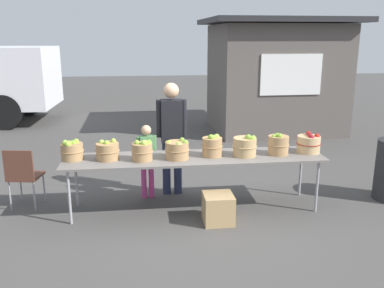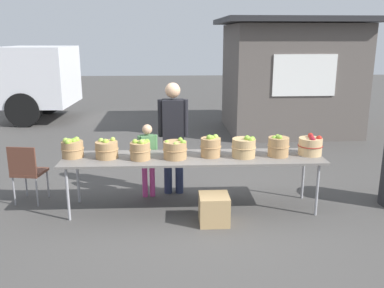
{
  "view_description": "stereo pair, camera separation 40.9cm",
  "coord_description": "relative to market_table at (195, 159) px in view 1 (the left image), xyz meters",
  "views": [
    {
      "loc": [
        -0.68,
        -5.32,
        2.33
      ],
      "look_at": [
        0.0,
        0.3,
        0.85
      ],
      "focal_mm": 38.72,
      "sensor_mm": 36.0,
      "label": 1
    },
    {
      "loc": [
        -0.27,
        -5.35,
        2.33
      ],
      "look_at": [
        0.0,
        0.3,
        0.85
      ],
      "focal_mm": 38.72,
      "sensor_mm": 36.0,
      "label": 2
    }
  ],
  "objects": [
    {
      "name": "apple_basket_green_1",
      "position": [
        -1.15,
        0.01,
        0.15
      ],
      "size": [
        0.32,
        0.32,
        0.27
      ],
      "color": "#A87F51",
      "rests_on": "market_table"
    },
    {
      "name": "apple_basket_green_3",
      "position": [
        -0.24,
        -0.06,
        0.15
      ],
      "size": [
        0.33,
        0.33,
        0.27
      ],
      "color": "#A87F51",
      "rests_on": "market_table"
    },
    {
      "name": "apple_basket_red_0",
      "position": [
        1.61,
        0.03,
        0.16
      ],
      "size": [
        0.34,
        0.34,
        0.29
      ],
      "color": "tan",
      "rests_on": "market_table"
    },
    {
      "name": "apple_basket_green_6",
      "position": [
        1.15,
        -0.02,
        0.17
      ],
      "size": [
        0.3,
        0.3,
        0.31
      ],
      "color": "#A87F51",
      "rests_on": "market_table"
    },
    {
      "name": "folding_chair",
      "position": [
        -2.33,
        0.31,
        -0.21
      ],
      "size": [
        0.46,
        0.46,
        0.86
      ],
      "rotation": [
        0.0,
        0.0,
        2.98
      ],
      "color": "brown",
      "rests_on": "ground"
    },
    {
      "name": "child_customer",
      "position": [
        -0.64,
        0.48,
        -0.07
      ],
      "size": [
        0.29,
        0.18,
        1.1
      ],
      "rotation": [
        0.0,
        0.0,
        3.33
      ],
      "color": "#CC3F8C",
      "rests_on": "ground"
    },
    {
      "name": "vendor_adult",
      "position": [
        -0.26,
        0.61,
        0.27
      ],
      "size": [
        0.44,
        0.22,
        1.68
      ],
      "rotation": [
        0.0,
        0.0,
        3.14
      ],
      "color": "#262D4C",
      "rests_on": "ground"
    },
    {
      "name": "apple_basket_green_0",
      "position": [
        -1.62,
        0.07,
        0.16
      ],
      "size": [
        0.31,
        0.31,
        0.27
      ],
      "color": "#A87F51",
      "rests_on": "market_table"
    },
    {
      "name": "food_kiosk",
      "position": [
        2.63,
        4.8,
        0.67
      ],
      "size": [
        3.56,
        2.97,
        2.74
      ],
      "rotation": [
        0.0,
        0.0,
        0.02
      ],
      "color": "#59514C",
      "rests_on": "ground"
    },
    {
      "name": "apple_basket_green_2",
      "position": [
        -0.7,
        -0.08,
        0.16
      ],
      "size": [
        0.29,
        0.29,
        0.28
      ],
      "color": "#A87F51",
      "rests_on": "market_table"
    },
    {
      "name": "apple_basket_green_5",
      "position": [
        0.68,
        -0.04,
        0.17
      ],
      "size": [
        0.33,
        0.33,
        0.31
      ],
      "color": "tan",
      "rests_on": "market_table"
    },
    {
      "name": "ground_plane",
      "position": [
        0.0,
        0.0,
        -0.72
      ],
      "size": [
        40.0,
        40.0,
        0.0
      ],
      "primitive_type": "plane",
      "color": "#474442"
    },
    {
      "name": "produce_crate",
      "position": [
        0.24,
        -0.47,
        -0.53
      ],
      "size": [
        0.38,
        0.38,
        0.38
      ],
      "primitive_type": "cube",
      "color": "tan",
      "rests_on": "ground"
    },
    {
      "name": "apple_basket_green_4",
      "position": [
        0.24,
        0.01,
        0.17
      ],
      "size": [
        0.29,
        0.29,
        0.31
      ],
      "color": "#A87F51",
      "rests_on": "market_table"
    },
    {
      "name": "market_table",
      "position": [
        0.0,
        0.0,
        0.0
      ],
      "size": [
        3.5,
        0.76,
        0.75
      ],
      "color": "slate",
      "rests_on": "ground"
    }
  ]
}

